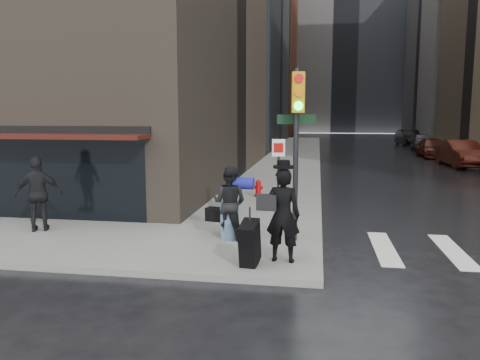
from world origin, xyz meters
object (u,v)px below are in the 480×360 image
(parked_car_2, at_px, (461,153))
(parked_car_3, at_px, (433,148))
(man_greycoat, at_px, (39,194))
(fire_hydrant, at_px, (258,189))
(man_overcoat, at_px, (276,219))
(man_jeans, at_px, (229,203))
(parked_car_5, at_px, (409,138))
(parked_car_4, at_px, (423,142))
(traffic_light, at_px, (295,131))

(parked_car_2, bearing_deg, parked_car_3, 86.97)
(man_greycoat, distance_m, fire_hydrant, 8.05)
(man_overcoat, height_order, man_greycoat, man_overcoat)
(man_jeans, bearing_deg, parked_car_2, -106.97)
(man_overcoat, distance_m, parked_car_5, 42.07)
(parked_car_2, distance_m, parked_car_3, 6.54)
(man_jeans, bearing_deg, parked_car_4, -97.03)
(parked_car_2, height_order, parked_car_5, parked_car_2)
(man_jeans, bearing_deg, parked_car_5, -93.95)
(fire_hydrant, bearing_deg, traffic_light, -74.82)
(man_greycoat, height_order, parked_car_3, man_greycoat)
(man_jeans, xyz_separation_m, parked_car_3, (10.78, 26.09, -0.39))
(parked_car_4, bearing_deg, traffic_light, -100.84)
(man_jeans, height_order, parked_car_4, man_jeans)
(parked_car_2, height_order, parked_car_4, parked_car_2)
(parked_car_2, relative_size, parked_car_3, 1.07)
(man_jeans, xyz_separation_m, traffic_light, (1.61, 0.02, 1.79))
(parked_car_3, relative_size, parked_car_4, 1.02)
(man_greycoat, distance_m, traffic_light, 7.00)
(parked_car_5, bearing_deg, man_overcoat, -107.82)
(man_jeans, relative_size, man_greycoat, 0.92)
(man_overcoat, bearing_deg, parked_car_3, -103.31)
(fire_hydrant, relative_size, parked_car_3, 0.14)
(man_greycoat, height_order, parked_car_2, man_greycoat)
(man_overcoat, relative_size, parked_car_4, 0.48)
(traffic_light, height_order, parked_car_4, traffic_light)
(man_overcoat, relative_size, man_greycoat, 1.10)
(man_jeans, xyz_separation_m, parked_car_2, (10.93, 19.55, -0.24))
(traffic_light, distance_m, fire_hydrant, 6.76)
(fire_hydrant, xyz_separation_m, parked_car_5, (11.42, 33.05, 0.38))
(man_overcoat, relative_size, man_jeans, 1.20)
(man_overcoat, height_order, parked_car_5, man_overcoat)
(man_overcoat, bearing_deg, parked_car_4, -100.90)
(fire_hydrant, distance_m, parked_car_5, 34.97)
(parked_car_4, bearing_deg, man_jeans, -103.38)
(parked_car_2, height_order, parked_car_3, parked_car_2)
(parked_car_4, bearing_deg, parked_car_3, -89.65)
(fire_hydrant, height_order, parked_car_2, parked_car_2)
(parked_car_2, bearing_deg, man_greycoat, -133.84)
(parked_car_2, xyz_separation_m, parked_car_3, (-0.16, 6.54, -0.14))
(man_overcoat, height_order, parked_car_2, man_overcoat)
(man_jeans, relative_size, parked_car_4, 0.40)
(fire_hydrant, bearing_deg, parked_car_2, 50.75)
(fire_hydrant, bearing_deg, man_overcoat, -80.09)
(fire_hydrant, distance_m, parked_car_2, 17.35)
(man_greycoat, bearing_deg, man_jeans, 154.95)
(traffic_light, height_order, parked_car_2, traffic_light)
(parked_car_2, distance_m, parked_car_4, 13.09)
(fire_hydrant, height_order, parked_car_3, parked_car_3)
(man_overcoat, bearing_deg, traffic_light, -94.07)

